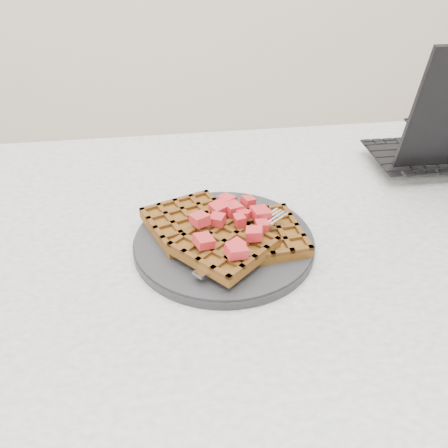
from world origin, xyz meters
name	(u,v)px	position (x,y,z in m)	size (l,w,h in m)	color
table	(320,299)	(0.00, 0.00, 0.64)	(1.20, 0.80, 0.75)	silver
plate	(224,242)	(-0.15, 0.01, 0.76)	(0.26, 0.26, 0.02)	#232325
waffles	(224,233)	(-0.15, 0.00, 0.78)	(0.23, 0.22, 0.03)	brown
strawberry_pile	(224,216)	(-0.15, 0.01, 0.80)	(0.15, 0.15, 0.02)	#A3141D
fork	(249,245)	(-0.12, -0.02, 0.77)	(0.02, 0.18, 0.02)	silver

